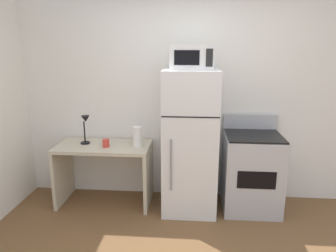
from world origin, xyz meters
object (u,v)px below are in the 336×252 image
Objects in this scene: paper_towel_roll at (138,137)px; microwave at (192,57)px; desk_lamp at (85,125)px; oven_range at (251,172)px; desk at (104,163)px; refrigerator at (190,142)px; coffee_mug at (106,143)px.

microwave is at bearing -3.63° from paper_towel_roll.
oven_range is (1.99, -0.03, -0.52)m from desk_lamp.
desk_lamp is at bearing 176.54° from paper_towel_roll.
desk is 4.67× the size of paper_towel_roll.
paper_towel_roll is at bearing 178.32° from refrigerator.
oven_range is (0.73, 0.05, -1.32)m from microwave.
oven_range reaches higher than paper_towel_roll.
coffee_mug is (0.27, -0.09, -0.19)m from desk_lamp.
oven_range is (0.73, 0.03, -0.36)m from refrigerator.
paper_towel_roll is at bearing 8.22° from coffee_mug.
refrigerator is 0.96m from microwave.
coffee_mug is 0.21× the size of microwave.
refrigerator is 3.60× the size of microwave.
refrigerator reaches higher than coffee_mug.
coffee_mug is 0.09× the size of oven_range.
coffee_mug is (0.05, -0.07, 0.28)m from desk.
microwave reaches higher than refrigerator.
oven_range reaches higher than desk.
microwave is at bearing -3.29° from desk.
desk_lamp is at bearing 175.24° from desk.
microwave reaches higher than coffee_mug.
microwave reaches higher than oven_range.
oven_range is at bearing 4.11° from microwave.
paper_towel_roll is 2.53× the size of coffee_mug.
coffee_mug reaches higher than desk.
refrigerator is at bearing -1.68° from paper_towel_roll.
paper_towel_roll is at bearing -179.46° from oven_range.
desk_lamp is 0.77× the size of microwave.
refrigerator reaches higher than paper_towel_roll.
oven_range reaches higher than coffee_mug.
oven_range is at bearing 2.44° from refrigerator.
desk_lamp is at bearing 179.26° from oven_range.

